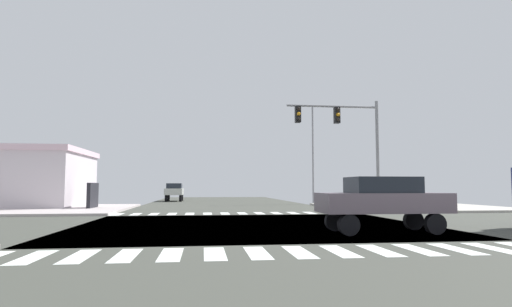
% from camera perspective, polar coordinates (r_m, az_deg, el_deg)
% --- Properties ---
extents(ground, '(90.00, 90.00, 0.05)m').
position_cam_1_polar(ground, '(17.52, -0.45, -9.63)').
color(ground, '#3F423A').
extents(sidewalk_corner_ne, '(12.00, 12.00, 0.14)m').
position_cam_1_polar(sidewalk_corner_ne, '(32.99, 20.11, -6.76)').
color(sidewalk_corner_ne, '#B2ADA3').
rests_on(sidewalk_corner_ne, ground).
extents(sidewalk_corner_nw, '(12.00, 12.00, 0.14)m').
position_cam_1_polar(sidewalk_corner_nw, '(31.34, -27.83, -6.66)').
color(sidewalk_corner_nw, '#B6ABAA').
rests_on(sidewalk_corner_nw, ground).
extents(crosswalk_near, '(13.50, 2.00, 0.01)m').
position_cam_1_polar(crosswalk_near, '(10.30, 3.02, -13.12)').
color(crosswalk_near, white).
rests_on(crosswalk_near, ground).
extents(crosswalk_far, '(13.50, 2.00, 0.01)m').
position_cam_1_polar(crosswalk_far, '(24.74, -3.03, -8.04)').
color(crosswalk_far, white).
rests_on(crosswalk_far, ground).
extents(traffic_signal_mast, '(5.82, 0.55, 6.89)m').
position_cam_1_polar(traffic_signal_mast, '(26.68, 11.68, 3.17)').
color(traffic_signal_mast, gray).
rests_on(traffic_signal_mast, ground).
extents(street_lamp, '(1.78, 0.32, 8.98)m').
position_cam_1_polar(street_lamp, '(38.86, 7.33, 1.11)').
color(street_lamp, gray).
rests_on(street_lamp, ground).
extents(sedan_queued_2, '(1.80, 4.30, 1.88)m').
position_cam_1_polar(sedan_queued_2, '(45.81, -10.91, -4.92)').
color(sedan_queued_2, black).
rests_on(sedan_queued_2, ground).
extents(sedan_leading_3, '(4.30, 1.80, 1.88)m').
position_cam_1_polar(sedan_leading_3, '(15.11, 16.64, -5.94)').
color(sedan_leading_3, black).
rests_on(sedan_leading_3, ground).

